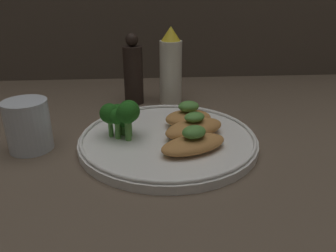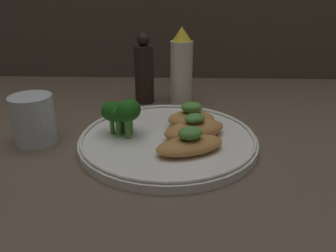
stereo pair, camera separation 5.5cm
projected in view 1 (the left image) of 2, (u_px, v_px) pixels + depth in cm
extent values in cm
cube|color=brown|center=(168.00, 147.00, 57.02)|extent=(180.00, 180.00, 1.00)
cylinder|color=white|center=(168.00, 140.00, 56.54)|extent=(30.47, 30.47, 1.40)
torus|color=white|center=(168.00, 135.00, 56.14)|extent=(29.87, 29.87, 0.60)
ellipsoid|color=#BC7F42|center=(194.00, 144.00, 51.02)|extent=(12.29, 9.36, 2.29)
ellipsoid|color=#518E3D|center=(194.00, 132.00, 50.18)|extent=(4.77, 4.37, 1.92)
ellipsoid|color=#BC7F42|center=(194.00, 127.00, 56.46)|extent=(12.33, 9.90, 2.77)
ellipsoid|color=#518E3D|center=(194.00, 116.00, 55.62)|extent=(4.56, 4.23, 1.49)
ellipsoid|color=#BC7F42|center=(188.00, 118.00, 60.24)|extent=(9.31, 7.11, 2.78)
ellipsoid|color=#518E3D|center=(189.00, 106.00, 59.31)|extent=(4.23, 3.59, 1.92)
cylinder|color=#569942|center=(130.00, 127.00, 55.92)|extent=(0.77, 0.77, 3.25)
sphere|color=#1E5B19|center=(129.00, 111.00, 54.75)|extent=(3.76, 3.76, 3.76)
cylinder|color=#569942|center=(124.00, 129.00, 56.67)|extent=(0.95, 0.95, 2.03)
sphere|color=#1E5B19|center=(123.00, 117.00, 55.80)|extent=(3.36, 3.36, 3.36)
cylinder|color=#569942|center=(119.00, 128.00, 56.50)|extent=(0.97, 0.97, 2.64)
sphere|color=#1E5B19|center=(118.00, 114.00, 55.49)|extent=(3.49, 3.49, 3.49)
cylinder|color=#569942|center=(111.00, 128.00, 55.86)|extent=(0.80, 0.80, 3.03)
sphere|color=#1E5B19|center=(110.00, 113.00, 54.79)|extent=(3.40, 3.40, 3.40)
cylinder|color=#569942|center=(118.00, 130.00, 55.04)|extent=(0.89, 0.89, 3.09)
sphere|color=#1E5B19|center=(117.00, 116.00, 54.05)|extent=(2.71, 2.71, 2.71)
cylinder|color=#569942|center=(128.00, 130.00, 54.32)|extent=(1.02, 1.02, 3.66)
sphere|color=#1E5B19|center=(127.00, 113.00, 53.10)|extent=(3.54, 3.54, 3.54)
cylinder|color=silver|center=(171.00, 72.00, 74.48)|extent=(5.02, 5.02, 14.15)
cone|color=yellow|center=(171.00, 33.00, 71.06)|extent=(4.27, 4.27, 3.11)
cylinder|color=black|center=(133.00, 75.00, 74.12)|extent=(4.36, 4.36, 13.05)
sphere|color=black|center=(132.00, 40.00, 70.97)|extent=(2.83, 2.83, 2.83)
cylinder|color=silver|center=(29.00, 125.00, 53.91)|extent=(7.13, 7.13, 8.46)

